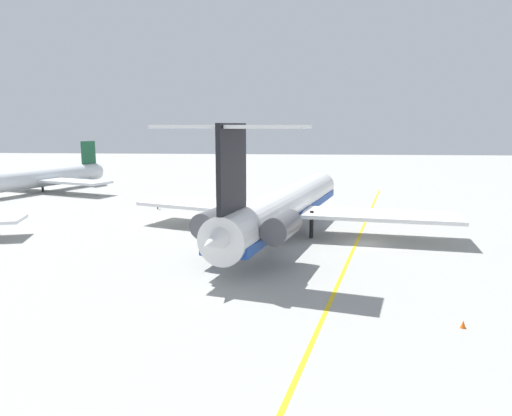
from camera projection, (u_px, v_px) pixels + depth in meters
The scene contains 7 objects.
ground at pixel (366, 243), 57.66m from camera, with size 354.00×354.00×0.00m, color #9E9E99.
main_jetliner at pixel (284, 206), 60.88m from camera, with size 48.14×43.08×14.23m.
airliner_mid_right at pixel (38, 178), 100.75m from camera, with size 33.57×33.71×10.33m.
ground_crew_near_tail at pixel (228, 192), 93.11m from camera, with size 0.29×0.45×1.80m.
ground_crew_portside at pixel (158, 203), 80.88m from camera, with size 0.39×0.26×1.65m.
safety_cone_nose at pixel (463, 324), 33.50m from camera, with size 0.40×0.40×0.55m, color #EA590F.
taxiway_centreline at pixel (360, 235), 62.07m from camera, with size 90.52×0.36×0.01m, color gold.
Camera 1 is at (-56.97, 8.82, 14.05)m, focal length 33.56 mm.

